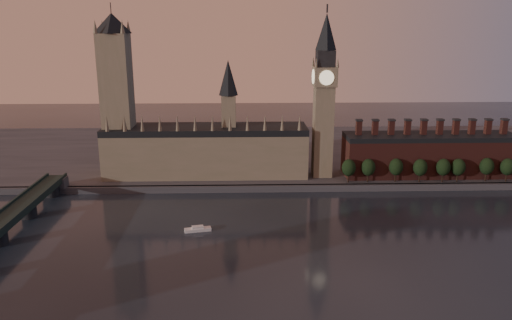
{
  "coord_description": "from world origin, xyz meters",
  "views": [
    {
      "loc": [
        -41.57,
        -200.28,
        98.97
      ],
      "look_at": [
        -34.26,
        55.0,
        29.64
      ],
      "focal_mm": 35.0,
      "sensor_mm": 36.0,
      "label": 1
    }
  ],
  "objects": [
    {
      "name": "ground",
      "position": [
        0.0,
        0.0,
        0.0
      ],
      "size": [
        900.0,
        900.0,
        0.0
      ],
      "primitive_type": "plane",
      "color": "black",
      "rests_on": "ground"
    },
    {
      "name": "north_bank",
      "position": [
        0.0,
        178.04,
        2.0
      ],
      "size": [
        900.0,
        182.0,
        4.0
      ],
      "color": "#4E4D53",
      "rests_on": "ground"
    },
    {
      "name": "palace_of_westminster",
      "position": [
        -64.41,
        114.91,
        21.63
      ],
      "size": [
        130.0,
        30.3,
        74.0
      ],
      "color": "gray",
      "rests_on": "north_bank"
    },
    {
      "name": "victoria_tower",
      "position": [
        -120.0,
        115.0,
        59.09
      ],
      "size": [
        24.0,
        24.0,
        108.0
      ],
      "color": "gray",
      "rests_on": "north_bank"
    },
    {
      "name": "big_ben",
      "position": [
        10.0,
        110.0,
        56.83
      ],
      "size": [
        15.0,
        15.0,
        107.0
      ],
      "color": "gray",
      "rests_on": "north_bank"
    },
    {
      "name": "chimney_block",
      "position": [
        80.0,
        110.0,
        17.82
      ],
      "size": [
        110.0,
        25.0,
        37.0
      ],
      "color": "#562621",
      "rests_on": "north_bank"
    },
    {
      "name": "embankment_tree_0",
      "position": [
        24.36,
        94.46,
        13.47
      ],
      "size": [
        8.6,
        8.6,
        14.88
      ],
      "color": "black",
      "rests_on": "north_bank"
    },
    {
      "name": "embankment_tree_1",
      "position": [
        36.74,
        95.01,
        13.47
      ],
      "size": [
        8.6,
        8.6,
        14.88
      ],
      "color": "black",
      "rests_on": "north_bank"
    },
    {
      "name": "embankment_tree_2",
      "position": [
        54.23,
        95.41,
        13.47
      ],
      "size": [
        8.6,
        8.6,
        14.88
      ],
      "color": "black",
      "rests_on": "north_bank"
    },
    {
      "name": "embankment_tree_3",
      "position": [
        68.84,
        93.72,
        13.47
      ],
      "size": [
        8.6,
        8.6,
        14.88
      ],
      "color": "black",
      "rests_on": "north_bank"
    },
    {
      "name": "embankment_tree_4",
      "position": [
        83.44,
        93.97,
        13.47
      ],
      "size": [
        8.6,
        8.6,
        14.88
      ],
      "color": "black",
      "rests_on": "north_bank"
    },
    {
      "name": "embankment_tree_5",
      "position": [
        92.83,
        93.9,
        13.47
      ],
      "size": [
        8.6,
        8.6,
        14.88
      ],
      "color": "black",
      "rests_on": "north_bank"
    },
    {
      "name": "embankment_tree_6",
      "position": [
        111.47,
        95.28,
        13.47
      ],
      "size": [
        8.6,
        8.6,
        14.88
      ],
      "color": "black",
      "rests_on": "north_bank"
    },
    {
      "name": "embankment_tree_7",
      "position": [
        123.81,
        93.69,
        13.47
      ],
      "size": [
        8.6,
        8.6,
        14.88
      ],
      "color": "black",
      "rests_on": "north_bank"
    },
    {
      "name": "river_boat",
      "position": [
        -63.93,
        30.19,
        1.01
      ],
      "size": [
        13.64,
        6.34,
        2.63
      ],
      "rotation": [
        0.0,
        0.0,
        0.2
      ],
      "color": "silver",
      "rests_on": "ground"
    }
  ]
}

